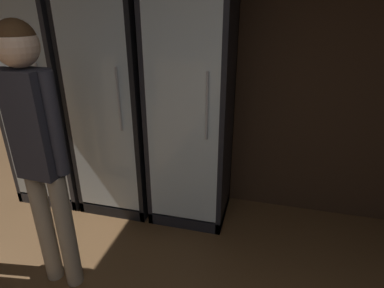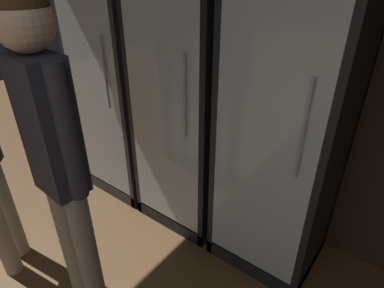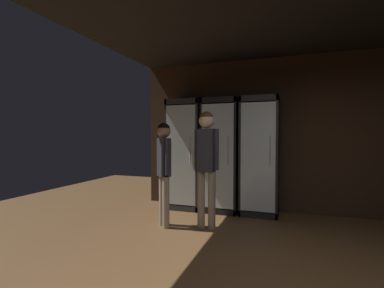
# 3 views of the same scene
# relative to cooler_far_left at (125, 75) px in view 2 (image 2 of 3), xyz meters

# --- Properties ---
(cooler_far_left) EXTENTS (0.64, 0.59, 2.06)m
(cooler_far_left) POSITION_rel_cooler_far_left_xyz_m (0.00, 0.00, 0.00)
(cooler_far_left) COLOR #2B2B30
(cooler_far_left) RESTS_ON ground
(cooler_left) EXTENTS (0.64, 0.59, 2.06)m
(cooler_left) POSITION_rel_cooler_far_left_xyz_m (0.69, -0.00, 0.01)
(cooler_left) COLOR black
(cooler_left) RESTS_ON ground
(cooler_center) EXTENTS (0.64, 0.59, 2.06)m
(cooler_center) POSITION_rel_cooler_far_left_xyz_m (1.37, -0.00, 0.01)
(cooler_center) COLOR black
(cooler_center) RESTS_ON ground
(shopper_near) EXTENTS (0.38, 0.23, 1.74)m
(shopper_near) POSITION_rel_cooler_far_left_xyz_m (0.71, -1.06, 0.09)
(shopper_near) COLOR gray
(shopper_near) RESTS_ON ground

